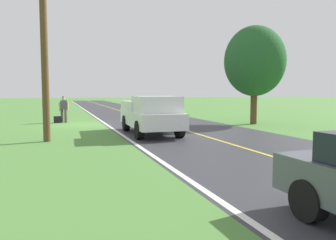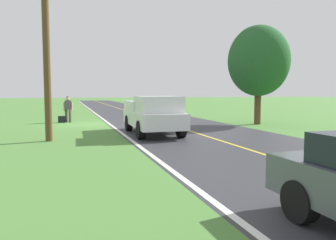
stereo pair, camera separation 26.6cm
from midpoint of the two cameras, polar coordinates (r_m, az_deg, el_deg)
ground_plane at (r=21.36m, az=-14.31°, el=-0.71°), size 200.00×200.00×0.00m
road_surface at (r=22.18m, az=-2.06°, el=-0.36°), size 7.38×120.00×0.00m
lane_edge_line at (r=21.47m, az=-11.09°, el=-0.61°), size 0.16×117.60×0.00m
lane_centre_line at (r=22.18m, az=-2.06°, el=-0.35°), size 0.14×117.60×0.00m
hitchhiker_walking at (r=22.91m, az=-17.83°, el=2.03°), size 0.62×0.51×1.75m
suitcase_carried at (r=22.87m, az=-18.83°, el=0.08°), size 0.47×0.22×0.44m
pickup_truck_passing at (r=15.65m, az=-3.31°, el=1.01°), size 2.19×5.44×1.82m
tree_far_side_near at (r=21.49m, az=14.35°, el=9.76°), size 3.77×3.77×6.10m
utility_pole_roadside at (r=14.47m, az=-21.11°, el=13.98°), size 0.28×0.28×8.77m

